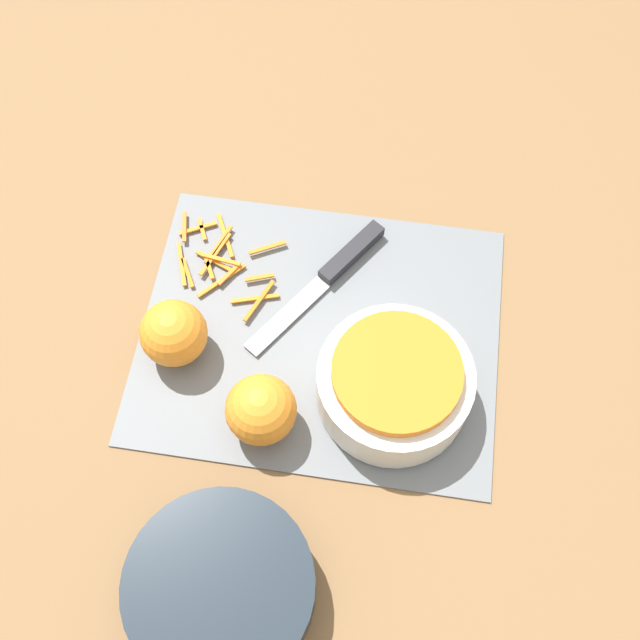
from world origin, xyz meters
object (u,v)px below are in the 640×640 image
bowl_speckled (394,383)px  orange_left (261,410)px  knife (339,265)px  bowl_dark (221,588)px  orange_right (174,333)px

bowl_speckled → orange_left: orange_left is taller
knife → orange_left: (0.06, 0.22, 0.03)m
knife → bowl_dark: bearing=25.1°
knife → orange_left: orange_left is taller
bowl_speckled → knife: bowl_speckled is taller
bowl_speckled → orange_left: 0.15m
bowl_dark → bowl_speckled: bearing=-121.8°
bowl_dark → orange_right: size_ratio=2.42×
bowl_dark → orange_left: bearing=-92.2°
bowl_speckled → orange_right: size_ratio=2.22×
orange_left → orange_right: (0.12, -0.08, -0.00)m
orange_left → orange_right: same height
knife → orange_right: (0.17, 0.14, 0.03)m
knife → orange_left: size_ratio=2.58×
bowl_speckled → knife: (0.08, -0.16, -0.03)m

